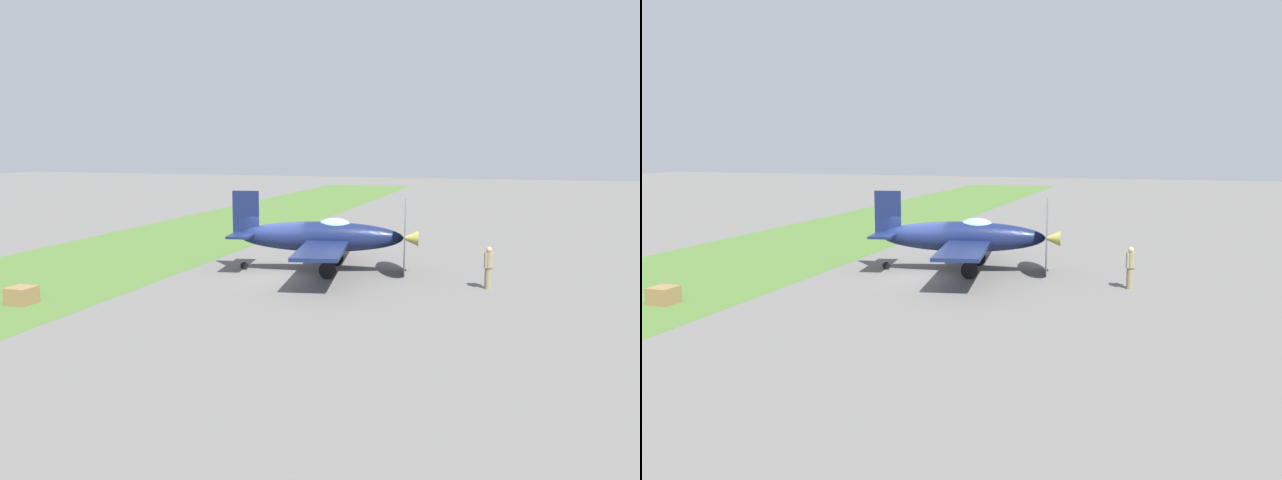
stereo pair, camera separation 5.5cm
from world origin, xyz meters
TOP-DOWN VIEW (x-y plane):
  - ground_plane at (0.00, 0.00)m, footprint 160.00×160.00m
  - grass_verge at (0.00, -9.48)m, footprint 120.00×11.00m
  - airplane_lead at (-1.19, 2.16)m, footprint 10.90×8.68m
  - ground_crew_chief at (0.34, 9.63)m, footprint 0.58×0.38m
  - fuel_drum at (-9.96, -5.16)m, footprint 0.60×0.60m
  - supply_crate at (8.16, -6.66)m, footprint 0.90×0.90m

SIDE VIEW (x-z plane):
  - ground_plane at x=0.00m, z-range 0.00..0.00m
  - grass_verge at x=0.00m, z-range 0.00..0.01m
  - supply_crate at x=8.16m, z-range 0.00..0.64m
  - fuel_drum at x=-9.96m, z-range 0.00..0.90m
  - ground_crew_chief at x=0.34m, z-range 0.05..1.78m
  - airplane_lead at x=-1.19m, z-range -0.31..3.54m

